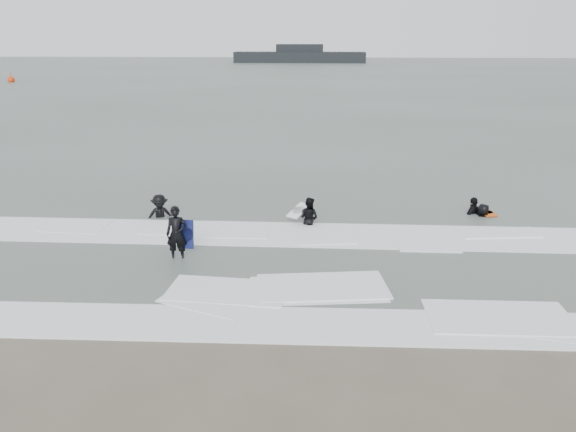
# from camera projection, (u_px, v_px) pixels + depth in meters

# --- Properties ---
(ground) EXTENTS (320.00, 320.00, 0.00)m
(ground) POSITION_uv_depth(u_px,v_px,m) (276.00, 314.00, 14.78)
(ground) COLOR brown
(ground) RESTS_ON ground
(sea) EXTENTS (320.00, 320.00, 0.00)m
(sea) POSITION_uv_depth(u_px,v_px,m) (316.00, 78.00, 90.65)
(sea) COLOR #47544C
(sea) RESTS_ON ground
(surfer_centre) EXTENTS (0.69, 0.46, 1.85)m
(surfer_centre) POSITION_uv_depth(u_px,v_px,m) (178.00, 260.00, 18.33)
(surfer_centre) COLOR black
(surfer_centre) RESTS_ON ground
(surfer_wading) EXTENTS (1.01, 0.94, 1.66)m
(surfer_wading) POSITION_uv_depth(u_px,v_px,m) (309.00, 225.00, 21.64)
(surfer_wading) COLOR black
(surfer_wading) RESTS_ON ground
(surfer_breaker) EXTENTS (1.36, 1.06, 1.85)m
(surfer_breaker) POSITION_uv_depth(u_px,v_px,m) (160.00, 219.00, 22.39)
(surfer_breaker) COLOR black
(surfer_breaker) RESTS_ON ground
(surfer_right_near) EXTENTS (1.11, 1.08, 1.87)m
(surfer_right_near) POSITION_uv_depth(u_px,v_px,m) (473.00, 214.00, 22.97)
(surfer_right_near) COLOR black
(surfer_right_near) RESTS_ON ground
(surfer_right_far) EXTENTS (0.98, 0.94, 1.70)m
(surfer_right_far) POSITION_uv_depth(u_px,v_px,m) (483.00, 217.00, 22.58)
(surfer_right_far) COLOR black
(surfer_right_far) RESTS_ON ground
(surf_foam) EXTENTS (30.03, 9.06, 0.09)m
(surf_foam) POSITION_uv_depth(u_px,v_px,m) (286.00, 259.00, 18.28)
(surf_foam) COLOR white
(surf_foam) RESTS_ON ground
(bodyboards) EXTENTS (11.67, 5.94, 1.25)m
(bodyboards) POSITION_uv_depth(u_px,v_px,m) (336.00, 218.00, 20.90)
(bodyboards) COLOR #0E1343
(bodyboards) RESTS_ON ground
(buoy) EXTENTS (1.00, 1.00, 1.65)m
(buoy) POSITION_uv_depth(u_px,v_px,m) (11.00, 80.00, 83.55)
(buoy) COLOR red
(buoy) RESTS_ON ground
(vessel_horizon) EXTENTS (32.13, 5.74, 4.36)m
(vessel_horizon) POSITION_uv_depth(u_px,v_px,m) (300.00, 56.00, 138.03)
(vessel_horizon) COLOR black
(vessel_horizon) RESTS_ON ground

